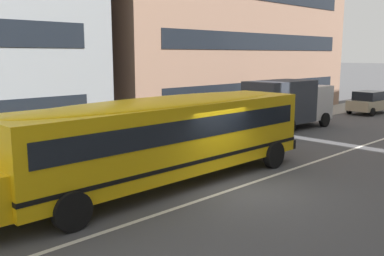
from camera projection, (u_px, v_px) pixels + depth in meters
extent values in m
plane|color=#4C4C4F|center=(235.00, 189.00, 13.82)|extent=(400.00, 400.00, 0.00)
cube|color=gray|center=(106.00, 151.00, 19.16)|extent=(120.00, 3.00, 0.01)
cube|color=silver|center=(235.00, 188.00, 13.82)|extent=(110.00, 0.16, 0.01)
cube|color=yellow|center=(168.00, 136.00, 14.06)|extent=(11.17, 2.58, 2.23)
cube|color=black|center=(269.00, 140.00, 18.13)|extent=(0.21, 2.54, 0.37)
cube|color=black|center=(168.00, 124.00, 13.99)|extent=(10.50, 2.61, 0.65)
cube|color=black|center=(168.00, 156.00, 14.17)|extent=(11.19, 2.61, 0.12)
ellipsoid|color=yellow|center=(168.00, 103.00, 13.87)|extent=(10.72, 2.37, 0.37)
cylinder|color=red|center=(45.00, 149.00, 12.64)|extent=(0.45, 0.45, 0.03)
cylinder|color=black|center=(72.00, 211.00, 10.43)|extent=(1.02, 0.29, 1.01)
cylinder|color=black|center=(28.00, 188.00, 12.22)|extent=(1.02, 0.29, 1.01)
cylinder|color=black|center=(274.00, 155.00, 16.28)|extent=(1.02, 0.29, 1.01)
cylinder|color=black|center=(224.00, 145.00, 18.07)|extent=(1.02, 0.29, 1.01)
cube|color=#C1B28E|center=(370.00, 105.00, 31.28)|extent=(3.97, 1.87, 0.70)
cube|color=black|center=(369.00, 96.00, 31.07)|extent=(2.27, 1.66, 0.64)
cylinder|color=black|center=(367.00, 107.00, 32.82)|extent=(0.61, 0.21, 0.60)
cylinder|color=black|center=(350.00, 110.00, 31.12)|extent=(0.61, 0.21, 0.60)
cylinder|color=black|center=(372.00, 112.00, 29.86)|extent=(0.61, 0.21, 0.60)
cube|color=silver|center=(309.00, 102.00, 26.22)|extent=(1.88, 2.26, 2.00)
cube|color=black|center=(318.00, 96.00, 26.78)|extent=(0.11, 1.85, 0.70)
cube|color=#333842|center=(280.00, 102.00, 24.20)|extent=(4.28, 2.35, 2.40)
cylinder|color=black|center=(294.00, 116.00, 27.19)|extent=(0.85, 0.29, 0.84)
cylinder|color=black|center=(324.00, 120.00, 25.59)|extent=(0.85, 0.29, 0.84)
cylinder|color=black|center=(258.00, 122.00, 24.83)|extent=(0.85, 0.29, 0.84)
cylinder|color=black|center=(289.00, 126.00, 23.23)|extent=(0.85, 0.29, 0.84)
cube|color=black|center=(264.00, 89.00, 29.34)|extent=(18.36, 0.04, 1.10)
cube|color=black|center=(265.00, 42.00, 28.80)|extent=(18.36, 0.04, 1.10)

